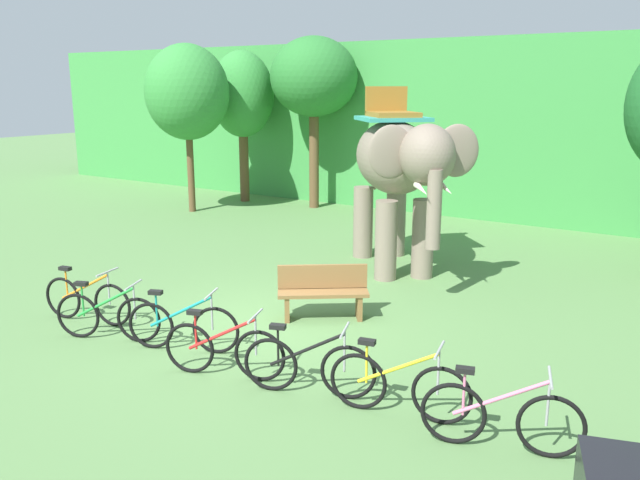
{
  "coord_description": "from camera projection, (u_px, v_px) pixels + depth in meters",
  "views": [
    {
      "loc": [
        6.16,
        -7.74,
        3.8
      ],
      "look_at": [
        0.5,
        1.0,
        1.3
      ],
      "focal_mm": 36.21,
      "sensor_mm": 36.0,
      "label": 1
    }
  ],
  "objects": [
    {
      "name": "ground_plane",
      "position": [
        260.0,
        326.0,
        10.46
      ],
      "size": [
        80.0,
        80.0,
        0.0
      ],
      "primitive_type": "plane",
      "color": "#567F47"
    },
    {
      "name": "foliage_hedge",
      "position": [
        513.0,
        125.0,
        20.58
      ],
      "size": [
        36.0,
        6.0,
        5.11
      ],
      "primitive_type": "cube",
      "color": "#3D8E42",
      "rests_on": "ground"
    },
    {
      "name": "tree_center_left",
      "position": [
        187.0,
        93.0,
        19.14
      ],
      "size": [
        2.49,
        2.49,
        5.01
      ],
      "color": "brown",
      "rests_on": "ground"
    },
    {
      "name": "tree_far_left",
      "position": [
        242.0,
        95.0,
        20.96
      ],
      "size": [
        2.05,
        2.05,
        4.91
      ],
      "color": "brown",
      "rests_on": "ground"
    },
    {
      "name": "tree_far_right",
      "position": [
        314.0,
        78.0,
        19.69
      ],
      "size": [
        2.68,
        2.68,
        5.26
      ],
      "color": "brown",
      "rests_on": "ground"
    },
    {
      "name": "elephant",
      "position": [
        398.0,
        166.0,
        13.09
      ],
      "size": [
        3.63,
        3.72,
        3.78
      ],
      "color": "gray",
      "rests_on": "ground"
    },
    {
      "name": "bike_orange",
      "position": [
        87.0,
        300.0,
        10.55
      ],
      "size": [
        1.68,
        0.55,
        0.92
      ],
      "color": "black",
      "rests_on": "ground"
    },
    {
      "name": "bike_green",
      "position": [
        108.0,
        316.0,
        9.81
      ],
      "size": [
        1.6,
        0.76,
        0.92
      ],
      "color": "black",
      "rests_on": "ground"
    },
    {
      "name": "bike_teal",
      "position": [
        183.0,
        326.0,
        9.4
      ],
      "size": [
        1.6,
        0.76,
        0.92
      ],
      "color": "black",
      "rests_on": "ground"
    },
    {
      "name": "bike_red",
      "position": [
        224.0,
        350.0,
        8.55
      ],
      "size": [
        1.64,
        0.68,
        0.92
      ],
      "color": "black",
      "rests_on": "ground"
    },
    {
      "name": "bike_black",
      "position": [
        309.0,
        366.0,
        8.05
      ],
      "size": [
        1.63,
        0.71,
        0.92
      ],
      "color": "black",
      "rests_on": "ground"
    },
    {
      "name": "bike_yellow",
      "position": [
        399.0,
        386.0,
        7.53
      ],
      "size": [
        1.69,
        0.54,
        0.92
      ],
      "color": "black",
      "rests_on": "ground"
    },
    {
      "name": "bike_pink",
      "position": [
        501.0,
        417.0,
        6.81
      ],
      "size": [
        1.65,
        0.65,
        0.92
      ],
      "color": "black",
      "rests_on": "ground"
    },
    {
      "name": "wooden_bench",
      "position": [
        323.0,
        290.0,
        10.73
      ],
      "size": [
        1.45,
        1.21,
        0.89
      ],
      "color": "brown",
      "rests_on": "ground"
    }
  ]
}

